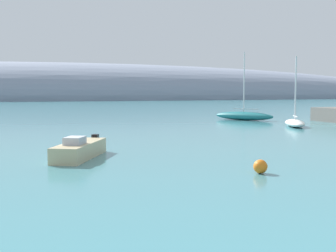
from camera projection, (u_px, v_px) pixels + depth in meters
distant_ridge at (63, 100)px, 180.55m from camera, size 371.22×60.07×29.79m
sailboat_white_near_shore at (295, 122)px, 45.31m from camera, size 4.20×6.07×7.17m
sailboat_teal_outer_mooring at (244, 116)px, 55.24m from camera, size 5.77×7.69×8.42m
motorboat_sand_foreground at (80, 149)px, 24.26m from camera, size 3.67×5.58×1.24m
mooring_buoy_orange at (260, 167)px, 19.70m from camera, size 0.63×0.63×0.63m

